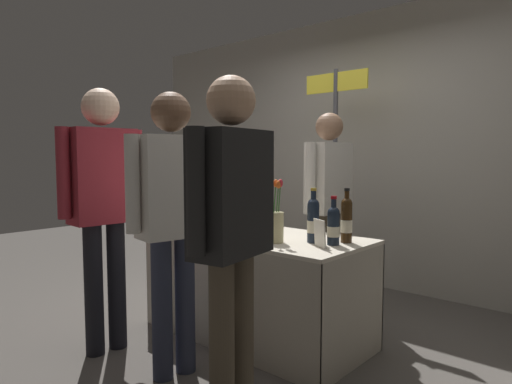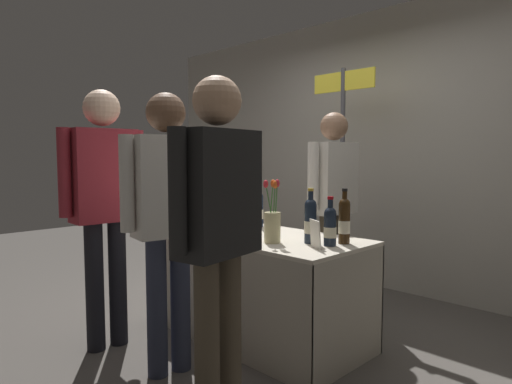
{
  "view_description": "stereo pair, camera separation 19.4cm",
  "coord_description": "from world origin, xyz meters",
  "px_view_note": "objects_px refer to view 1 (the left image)",
  "views": [
    {
      "loc": [
        2.11,
        -2.39,
        1.31
      ],
      "look_at": [
        0.0,
        0.0,
        1.05
      ],
      "focal_mm": 31.56,
      "sensor_mm": 36.0,
      "label": 1
    },
    {
      "loc": [
        2.25,
        -2.26,
        1.31
      ],
      "look_at": [
        0.0,
        0.0,
        1.05
      ],
      "focal_mm": 31.56,
      "sensor_mm": 36.0,
      "label": 2
    }
  ],
  "objects_px": {
    "display_bottle_0": "(346,219)",
    "booth_signpost": "(335,153)",
    "tasting_table": "(256,265)",
    "wine_glass_near_vendor": "(196,212)",
    "featured_wine_bottle": "(313,219)",
    "flower_vase": "(275,223)",
    "taster_foreground_right": "(172,209)",
    "vendor_presenter": "(328,193)",
    "wine_glass_mid": "(216,219)"
  },
  "relations": [
    {
      "from": "display_bottle_0",
      "to": "booth_signpost",
      "type": "xyz_separation_m",
      "value": [
        -0.76,
        1.08,
        0.43
      ]
    },
    {
      "from": "tasting_table",
      "to": "wine_glass_near_vendor",
      "type": "relative_size",
      "value": 11.91
    },
    {
      "from": "featured_wine_bottle",
      "to": "flower_vase",
      "type": "distance_m",
      "value": 0.24
    },
    {
      "from": "wine_glass_near_vendor",
      "to": "taster_foreground_right",
      "type": "height_order",
      "value": "taster_foreground_right"
    },
    {
      "from": "tasting_table",
      "to": "featured_wine_bottle",
      "type": "distance_m",
      "value": 0.62
    },
    {
      "from": "flower_vase",
      "to": "vendor_presenter",
      "type": "height_order",
      "value": "vendor_presenter"
    },
    {
      "from": "tasting_table",
      "to": "flower_vase",
      "type": "bearing_deg",
      "value": -27.61
    },
    {
      "from": "featured_wine_bottle",
      "to": "wine_glass_near_vendor",
      "type": "bearing_deg",
      "value": 178.26
    },
    {
      "from": "tasting_table",
      "to": "taster_foreground_right",
      "type": "distance_m",
      "value": 0.9
    },
    {
      "from": "taster_foreground_right",
      "to": "booth_signpost",
      "type": "distance_m",
      "value": 2.02
    },
    {
      "from": "featured_wine_bottle",
      "to": "booth_signpost",
      "type": "relative_size",
      "value": 0.17
    },
    {
      "from": "taster_foreground_right",
      "to": "booth_signpost",
      "type": "xyz_separation_m",
      "value": [
        -0.13,
        1.99,
        0.33
      ]
    },
    {
      "from": "wine_glass_mid",
      "to": "vendor_presenter",
      "type": "distance_m",
      "value": 1.02
    },
    {
      "from": "wine_glass_mid",
      "to": "vendor_presenter",
      "type": "bearing_deg",
      "value": 67.4
    },
    {
      "from": "featured_wine_bottle",
      "to": "taster_foreground_right",
      "type": "relative_size",
      "value": 0.21
    },
    {
      "from": "flower_vase",
      "to": "tasting_table",
      "type": "bearing_deg",
      "value": 152.39
    },
    {
      "from": "taster_foreground_right",
      "to": "booth_signpost",
      "type": "bearing_deg",
      "value": 14.48
    },
    {
      "from": "tasting_table",
      "to": "booth_signpost",
      "type": "relative_size",
      "value": 0.77
    },
    {
      "from": "vendor_presenter",
      "to": "wine_glass_near_vendor",
      "type": "bearing_deg",
      "value": -41.85
    },
    {
      "from": "tasting_table",
      "to": "vendor_presenter",
      "type": "height_order",
      "value": "vendor_presenter"
    },
    {
      "from": "tasting_table",
      "to": "wine_glass_near_vendor",
      "type": "distance_m",
      "value": 0.76
    },
    {
      "from": "vendor_presenter",
      "to": "display_bottle_0",
      "type": "bearing_deg",
      "value": 42.33
    },
    {
      "from": "flower_vase",
      "to": "booth_signpost",
      "type": "distance_m",
      "value": 1.52
    },
    {
      "from": "booth_signpost",
      "to": "wine_glass_near_vendor",
      "type": "bearing_deg",
      "value": -116.04
    },
    {
      "from": "display_bottle_0",
      "to": "wine_glass_mid",
      "type": "bearing_deg",
      "value": -165.39
    },
    {
      "from": "tasting_table",
      "to": "taster_foreground_right",
      "type": "bearing_deg",
      "value": -88.1
    },
    {
      "from": "tasting_table",
      "to": "display_bottle_0",
      "type": "distance_m",
      "value": 0.77
    },
    {
      "from": "wine_glass_mid",
      "to": "flower_vase",
      "type": "height_order",
      "value": "flower_vase"
    },
    {
      "from": "wine_glass_mid",
      "to": "vendor_presenter",
      "type": "xyz_separation_m",
      "value": [
        0.39,
        0.93,
        0.16
      ]
    },
    {
      "from": "tasting_table",
      "to": "vendor_presenter",
      "type": "bearing_deg",
      "value": 84.16
    },
    {
      "from": "wine_glass_mid",
      "to": "display_bottle_0",
      "type": "bearing_deg",
      "value": 14.61
    },
    {
      "from": "booth_signpost",
      "to": "wine_glass_mid",
      "type": "bearing_deg",
      "value": -98.5
    },
    {
      "from": "wine_glass_near_vendor",
      "to": "booth_signpost",
      "type": "height_order",
      "value": "booth_signpost"
    },
    {
      "from": "flower_vase",
      "to": "taster_foreground_right",
      "type": "distance_m",
      "value": 0.68
    },
    {
      "from": "featured_wine_bottle",
      "to": "wine_glass_mid",
      "type": "xyz_separation_m",
      "value": [
        -0.79,
        -0.11,
        -0.06
      ]
    },
    {
      "from": "vendor_presenter",
      "to": "booth_signpost",
      "type": "xyz_separation_m",
      "value": [
        -0.19,
        0.4,
        0.33
      ]
    },
    {
      "from": "display_bottle_0",
      "to": "taster_foreground_right",
      "type": "height_order",
      "value": "taster_foreground_right"
    },
    {
      "from": "display_bottle_0",
      "to": "wine_glass_mid",
      "type": "relative_size",
      "value": 2.86
    },
    {
      "from": "flower_vase",
      "to": "featured_wine_bottle",
      "type": "bearing_deg",
      "value": 41.42
    },
    {
      "from": "vendor_presenter",
      "to": "taster_foreground_right",
      "type": "bearing_deg",
      "value": 0.34
    },
    {
      "from": "display_bottle_0",
      "to": "taster_foreground_right",
      "type": "relative_size",
      "value": 0.21
    },
    {
      "from": "display_bottle_0",
      "to": "booth_signpost",
      "type": "relative_size",
      "value": 0.17
    },
    {
      "from": "display_bottle_0",
      "to": "wine_glass_near_vendor",
      "type": "xyz_separation_m",
      "value": [
        -1.34,
        -0.11,
        -0.06
      ]
    },
    {
      "from": "tasting_table",
      "to": "taster_foreground_right",
      "type": "relative_size",
      "value": 0.96
    },
    {
      "from": "booth_signpost",
      "to": "taster_foreground_right",
      "type": "bearing_deg",
      "value": -86.27
    },
    {
      "from": "tasting_table",
      "to": "booth_signpost",
      "type": "bearing_deg",
      "value": 94.87
    },
    {
      "from": "flower_vase",
      "to": "vendor_presenter",
      "type": "relative_size",
      "value": 0.25
    },
    {
      "from": "display_bottle_0",
      "to": "booth_signpost",
      "type": "distance_m",
      "value": 1.39
    },
    {
      "from": "wine_glass_near_vendor",
      "to": "vendor_presenter",
      "type": "bearing_deg",
      "value": 45.69
    },
    {
      "from": "featured_wine_bottle",
      "to": "vendor_presenter",
      "type": "bearing_deg",
      "value": 116.31
    }
  ]
}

